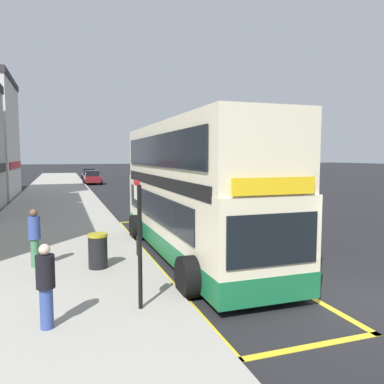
# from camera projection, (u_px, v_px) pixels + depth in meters

# --- Properties ---
(ground_plane) EXTENTS (260.00, 260.00, 0.00)m
(ground_plane) POSITION_uv_depth(u_px,v_px,m) (130.00, 189.00, 39.16)
(ground_plane) COLOR black
(pavement_near) EXTENTS (6.00, 76.00, 0.14)m
(pavement_near) POSITION_uv_depth(u_px,v_px,m) (58.00, 190.00, 36.90)
(pavement_near) COLOR #A39E93
(pavement_near) RESTS_ON ground
(double_decker_bus) EXTENTS (3.15, 10.47, 4.40)m
(double_decker_bus) POSITION_uv_depth(u_px,v_px,m) (192.00, 194.00, 12.79)
(double_decker_bus) COLOR beige
(double_decker_bus) RESTS_ON ground
(bus_bay_markings) EXTENTS (3.00, 13.87, 0.01)m
(bus_bay_markings) POSITION_uv_depth(u_px,v_px,m) (189.00, 253.00, 13.16)
(bus_bay_markings) COLOR yellow
(bus_bay_markings) RESTS_ON ground
(bus_stop_sign) EXTENTS (0.09, 0.51, 2.68)m
(bus_stop_sign) POSITION_uv_depth(u_px,v_px,m) (139.00, 234.00, 7.96)
(bus_stop_sign) COLOR black
(bus_stop_sign) RESTS_ON pavement_near
(parked_car_maroon_ahead) EXTENTS (2.09, 4.20, 1.62)m
(parked_car_maroon_ahead) POSITION_uv_depth(u_px,v_px,m) (92.00, 177.00, 45.49)
(parked_car_maroon_ahead) COLOR maroon
(parked_car_maroon_ahead) RESTS_ON ground
(parked_car_navy_far) EXTENTS (2.09, 4.20, 1.62)m
(parked_car_navy_far) POSITION_uv_depth(u_px,v_px,m) (138.00, 172.00, 59.51)
(parked_car_navy_far) COLOR navy
(parked_car_navy_far) RESTS_ON ground
(parked_car_black_behind) EXTENTS (2.09, 4.20, 1.62)m
(parked_car_black_behind) POSITION_uv_depth(u_px,v_px,m) (89.00, 174.00, 54.76)
(parked_car_black_behind) COLOR black
(parked_car_black_behind) RESTS_ON ground
(pedestrian_waiting_near_sign) EXTENTS (0.34, 0.34, 1.69)m
(pedestrian_waiting_near_sign) POSITION_uv_depth(u_px,v_px,m) (34.00, 235.00, 10.96)
(pedestrian_waiting_near_sign) COLOR #3F724C
(pedestrian_waiting_near_sign) RESTS_ON pavement_near
(pedestrian_further_back) EXTENTS (0.34, 0.34, 1.59)m
(pedestrian_further_back) POSITION_uv_depth(u_px,v_px,m) (46.00, 283.00, 7.02)
(pedestrian_further_back) COLOR #33478C
(pedestrian_further_back) RESTS_ON pavement_near
(litter_bin) EXTENTS (0.57, 0.57, 0.99)m
(litter_bin) POSITION_uv_depth(u_px,v_px,m) (98.00, 251.00, 10.90)
(litter_bin) COLOR black
(litter_bin) RESTS_ON pavement_near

